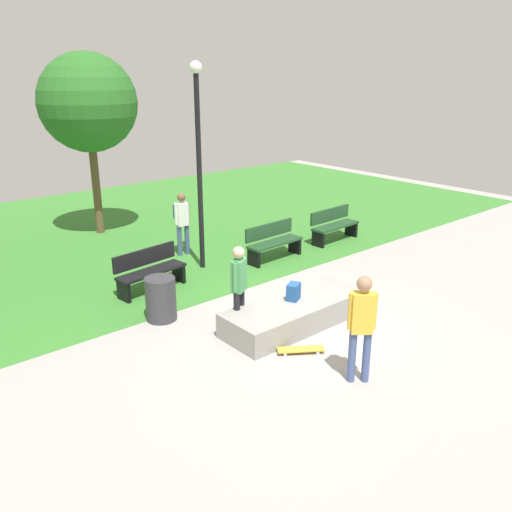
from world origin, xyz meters
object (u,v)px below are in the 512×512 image
at_px(skater_watching, 239,283).
at_px(lamp_post, 199,150).
at_px(skateboard_by_ledge, 301,349).
at_px(concrete_ledge, 295,313).
at_px(trash_bin, 161,299).
at_px(pedestrian_with_backpack, 182,218).
at_px(skater_performing_trick, 362,321).
at_px(tree_tall_oak, 88,103).
at_px(park_bench_far_left, 150,269).
at_px(park_bench_center_lawn, 334,224).
at_px(park_bench_by_oak, 273,241).
at_px(backpack_on_ledge, 293,292).

distance_m(skater_watching, lamp_post, 3.98).
bearing_deg(skateboard_by_ledge, concrete_ledge, 50.67).
relative_size(trash_bin, pedestrian_with_backpack, 0.52).
height_order(concrete_ledge, skater_performing_trick, skater_performing_trick).
relative_size(skateboard_by_ledge, trash_bin, 0.91).
bearing_deg(lamp_post, skateboard_by_ledge, -104.15).
relative_size(skateboard_by_ledge, pedestrian_with_backpack, 0.47).
bearing_deg(tree_tall_oak, park_bench_far_left, -102.60).
bearing_deg(park_bench_far_left, park_bench_center_lawn, -1.81).
height_order(park_bench_far_left, trash_bin, park_bench_far_left).
bearing_deg(skater_watching, concrete_ledge, -27.35).
relative_size(concrete_ledge, skater_watching, 1.79).
bearing_deg(skater_watching, park_bench_by_oak, 38.96).
distance_m(park_bench_far_left, pedestrian_with_backpack, 2.48).
bearing_deg(skater_performing_trick, skater_watching, 97.46).
bearing_deg(concrete_ledge, trash_bin, 134.65).
relative_size(skater_performing_trick, tree_tall_oak, 0.34).
relative_size(skater_watching, park_bench_by_oak, 1.01).
distance_m(lamp_post, pedestrian_with_backpack, 2.18).
height_order(skater_watching, trash_bin, skater_watching).
relative_size(skateboard_by_ledge, park_bench_far_left, 0.47).
xyz_separation_m(park_bench_by_oak, lamp_post, (-1.72, 0.67, 2.37)).
relative_size(park_bench_center_lawn, pedestrian_with_backpack, 0.99).
bearing_deg(park_bench_far_left, skater_watching, -84.19).
height_order(backpack_on_ledge, park_bench_center_lawn, park_bench_center_lawn).
height_order(park_bench_center_lawn, lamp_post, lamp_post).
height_order(park_bench_by_oak, lamp_post, lamp_post).
bearing_deg(park_bench_by_oak, backpack_on_ledge, -126.16).
distance_m(backpack_on_ledge, park_bench_by_oak, 3.64).
relative_size(concrete_ledge, park_bench_by_oak, 1.80).
bearing_deg(lamp_post, skater_watching, -113.83).
xyz_separation_m(concrete_ledge, lamp_post, (0.46, 3.69, 2.62)).
distance_m(skateboard_by_ledge, lamp_post, 5.44).
distance_m(park_bench_center_lawn, lamp_post, 4.73).
distance_m(backpack_on_ledge, lamp_post, 4.25).
distance_m(park_bench_by_oak, lamp_post, 3.00).
xyz_separation_m(park_bench_far_left, pedestrian_with_backpack, (1.86, 1.56, 0.50)).
distance_m(skateboard_by_ledge, park_bench_far_left, 4.15).
height_order(skateboard_by_ledge, park_bench_far_left, park_bench_far_left).
height_order(park_bench_far_left, tree_tall_oak, tree_tall_oak).
bearing_deg(backpack_on_ledge, trash_bin, -69.74).
distance_m(skater_performing_trick, skateboard_by_ledge, 1.52).
bearing_deg(park_bench_by_oak, concrete_ledge, -125.69).
bearing_deg(park_bench_center_lawn, lamp_post, 171.22).
bearing_deg(skater_performing_trick, lamp_post, 79.27).
distance_m(concrete_ledge, tree_tall_oak, 8.81).
xyz_separation_m(skater_watching, park_bench_by_oak, (3.13, 2.53, -0.47)).
distance_m(concrete_ledge, backpack_on_ledge, 0.41).
distance_m(skateboard_by_ledge, park_bench_center_lawn, 6.51).
relative_size(backpack_on_ledge, pedestrian_with_backpack, 0.19).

